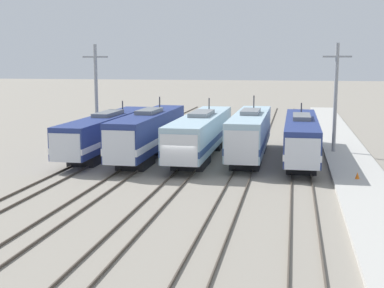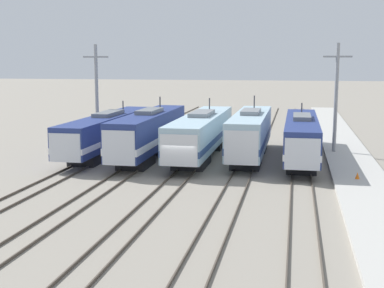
{
  "view_description": "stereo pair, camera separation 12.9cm",
  "coord_description": "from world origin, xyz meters",
  "views": [
    {
      "loc": [
        8.2,
        -38.42,
        8.64
      ],
      "look_at": [
        0.68,
        0.81,
        2.39
      ],
      "focal_mm": 50.0,
      "sensor_mm": 36.0,
      "label": 1
    },
    {
      "loc": [
        8.33,
        -38.4,
        8.64
      ],
      "look_at": [
        0.68,
        0.81,
        2.39
      ],
      "focal_mm": 50.0,
      "sensor_mm": 36.0,
      "label": 2
    }
  ],
  "objects": [
    {
      "name": "catenary_tower_left",
      "position": [
        -11.16,
        12.01,
        5.32
      ],
      "size": [
        2.57,
        0.34,
        10.22
      ],
      "color": "gray",
      "rests_on": "ground_plane"
    },
    {
      "name": "locomotive_center_right",
      "position": [
        4.44,
        8.26,
        2.23
      ],
      "size": [
        2.83,
        16.51,
        5.37
      ],
      "color": "#232326",
      "rests_on": "ground_plane"
    },
    {
      "name": "rail_pair_far_left",
      "position": [
        -8.88,
        0.0,
        0.07
      ],
      "size": [
        1.5,
        120.0,
        0.15
      ],
      "color": "#4C4238",
      "rests_on": "ground_plane"
    },
    {
      "name": "locomotive_center_left",
      "position": [
        -4.44,
        6.74,
        2.25
      ],
      "size": [
        2.78,
        17.29,
        5.24
      ],
      "color": "black",
      "rests_on": "ground_plane"
    },
    {
      "name": "rail_pair_center",
      "position": [
        0.0,
        0.0,
        0.07
      ],
      "size": [
        1.51,
        120.0,
        0.15
      ],
      "color": "#4C4238",
      "rests_on": "ground_plane"
    },
    {
      "name": "rail_pair_center_left",
      "position": [
        -4.44,
        0.0,
        0.07
      ],
      "size": [
        1.51,
        120.0,
        0.15
      ],
      "color": "#4C4238",
      "rests_on": "ground_plane"
    },
    {
      "name": "traffic_cone",
      "position": [
        12.77,
        0.33,
        0.55
      ],
      "size": [
        0.32,
        0.32,
        0.47
      ],
      "color": "orange",
      "rests_on": "platform"
    },
    {
      "name": "locomotive_far_left",
      "position": [
        -8.88,
        8.45,
        2.03
      ],
      "size": [
        2.79,
        19.74,
        4.62
      ],
      "color": "black",
      "rests_on": "ground_plane"
    },
    {
      "name": "rail_pair_center_right",
      "position": [
        4.44,
        0.0,
        0.07
      ],
      "size": [
        1.51,
        120.0,
        0.15
      ],
      "color": "#4C4238",
      "rests_on": "ground_plane"
    },
    {
      "name": "ground_plane",
      "position": [
        0.0,
        0.0,
        0.0
      ],
      "size": [
        400.0,
        400.0,
        0.0
      ],
      "primitive_type": "plane",
      "color": "gray"
    },
    {
      "name": "catenary_tower_right",
      "position": [
        11.9,
        12.01,
        5.32
      ],
      "size": [
        2.57,
        0.34,
        10.22
      ],
      "color": "gray",
      "rests_on": "ground_plane"
    },
    {
      "name": "platform",
      "position": [
        13.07,
        0.0,
        0.16
      ],
      "size": [
        4.0,
        120.0,
        0.31
      ],
      "color": "#B7B5AD",
      "rests_on": "ground_plane"
    },
    {
      "name": "locomotive_center",
      "position": [
        0.0,
        8.54,
        2.11
      ],
      "size": [
        3.11,
        19.65,
        5.02
      ],
      "color": "#232326",
      "rests_on": "ground_plane"
    },
    {
      "name": "rail_pair_far_right",
      "position": [
        8.88,
        0.0,
        0.07
      ],
      "size": [
        1.5,
        120.0,
        0.15
      ],
      "color": "#4C4238",
      "rests_on": "ground_plane"
    },
    {
      "name": "locomotive_far_right",
      "position": [
        8.88,
        8.3,
        2.06
      ],
      "size": [
        2.75,
        18.53,
        4.71
      ],
      "color": "black",
      "rests_on": "ground_plane"
    }
  ]
}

